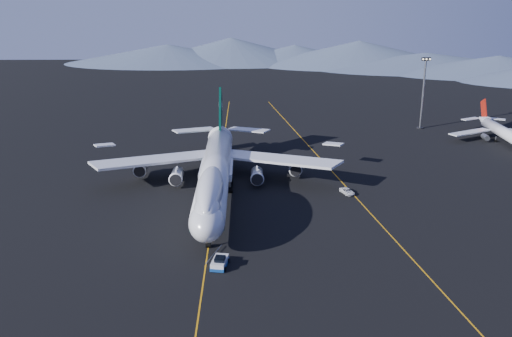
{
  "coord_description": "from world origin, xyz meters",
  "views": [
    {
      "loc": [
        7.11,
        -120.89,
        45.47
      ],
      "look_at": [
        9.17,
        1.57,
        6.0
      ],
      "focal_mm": 40.0,
      "sensor_mm": 36.0,
      "label": 1
    }
  ],
  "objects_px": {
    "second_jet": "(503,132)",
    "service_van": "(347,191)",
    "boeing_747": "(215,172)",
    "pushback_tug": "(220,263)",
    "floodlight_mast": "(423,93)"
  },
  "relations": [
    {
      "from": "boeing_747",
      "to": "service_van",
      "type": "xyz_separation_m",
      "value": [
        30.0,
        0.95,
        -5.19
      ]
    },
    {
      "from": "pushback_tug",
      "to": "second_jet",
      "type": "relative_size",
      "value": 0.14
    },
    {
      "from": "boeing_747",
      "to": "second_jet",
      "type": "relative_size",
      "value": 1.98
    },
    {
      "from": "floodlight_mast",
      "to": "boeing_747",
      "type": "bearing_deg",
      "value": -135.91
    },
    {
      "from": "boeing_747",
      "to": "floodlight_mast",
      "type": "xyz_separation_m",
      "value": [
        64.87,
        62.85,
        6.06
      ]
    },
    {
      "from": "second_jet",
      "to": "floodlight_mast",
      "type": "height_order",
      "value": "floodlight_mast"
    },
    {
      "from": "pushback_tug",
      "to": "service_van",
      "type": "bearing_deg",
      "value": 61.1
    },
    {
      "from": "service_van",
      "to": "floodlight_mast",
      "type": "xyz_separation_m",
      "value": [
        34.87,
        61.9,
        11.25
      ]
    },
    {
      "from": "boeing_747",
      "to": "pushback_tug",
      "type": "bearing_deg",
      "value": -85.95
    },
    {
      "from": "boeing_747",
      "to": "service_van",
      "type": "bearing_deg",
      "value": 1.82
    },
    {
      "from": "second_jet",
      "to": "service_van",
      "type": "height_order",
      "value": "second_jet"
    },
    {
      "from": "second_jet",
      "to": "service_van",
      "type": "relative_size",
      "value": 8.22
    },
    {
      "from": "second_jet",
      "to": "service_van",
      "type": "xyz_separation_m",
      "value": [
        -54.59,
        -43.95,
        -2.54
      ]
    },
    {
      "from": "pushback_tug",
      "to": "floodlight_mast",
      "type": "height_order",
      "value": "floodlight_mast"
    },
    {
      "from": "floodlight_mast",
      "to": "pushback_tug",
      "type": "bearing_deg",
      "value": -122.84
    }
  ]
}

